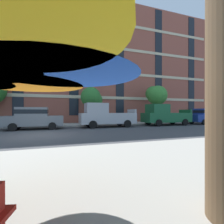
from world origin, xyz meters
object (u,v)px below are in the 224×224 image
pickup_green (164,115)px  street_tree_middle (92,99)px  street_tree_right (156,95)px  pickup_silver (105,116)px  sedan_blue (206,116)px  sedan_gray (34,118)px

pickup_green → street_tree_middle: size_ratio=1.23×
pickup_green → street_tree_right: size_ratio=1.09×
street_tree_right → street_tree_middle: bearing=176.4°
pickup_silver → street_tree_middle: 3.82m
pickup_silver → pickup_green: bearing=0.0°
sedan_blue → pickup_green: bearing=180.0°
sedan_gray → street_tree_middle: bearing=31.4°
sedan_gray → street_tree_right: (13.28, 2.81, 2.55)m
pickup_silver → street_tree_right: street_tree_right is taller
pickup_silver → sedan_blue: bearing=-0.0°
pickup_green → sedan_blue: 5.81m
pickup_green → sedan_blue: bearing=-0.0°
pickup_silver → street_tree_middle: (-0.57, 3.31, 1.83)m
sedan_blue → street_tree_middle: (-12.86, 3.31, 1.91)m
sedan_gray → pickup_silver: bearing=0.0°
sedan_gray → pickup_green: bearing=0.0°
pickup_silver → street_tree_middle: street_tree_middle is taller
sedan_blue → street_tree_right: (-5.00, 2.81, 2.55)m
sedan_gray → pickup_green: size_ratio=0.86×
street_tree_middle → street_tree_right: street_tree_right is taller
sedan_gray → street_tree_middle: 6.63m
sedan_gray → sedan_blue: (18.28, 0.00, 0.00)m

